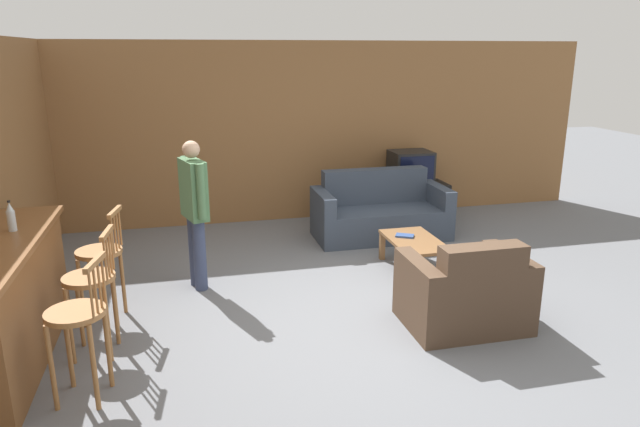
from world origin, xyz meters
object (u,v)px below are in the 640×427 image
armchair_near (466,294)px  tv_unit (409,201)px  bar_chair_near (79,323)px  bar_chair_far (101,260)px  couch_far (380,214)px  tv (411,168)px  book_on_table (405,236)px  person_by_window (195,207)px  coffee_table (414,244)px  bar_chair_mid (92,287)px  bottle (11,217)px

armchair_near → tv_unit: size_ratio=0.95×
bar_chair_near → armchair_near: size_ratio=1.00×
tv_unit → bar_chair_far: bearing=-147.8°
couch_far → tv: bearing=45.8°
tv_unit → book_on_table: bearing=-113.7°
tv → book_on_table: size_ratio=2.46×
person_by_window → bar_chair_near: bearing=-114.8°
coffee_table → person_by_window: person_by_window is taller
bar_chair_mid → tv: bearing=38.2°
armchair_near → coffee_table: bearing=86.3°
bottle → book_on_table: bottle is taller
book_on_table → person_by_window: 2.42m
bottle → person_by_window: size_ratio=0.16×
tv → person_by_window: (-3.22, -1.98, 0.12)m
couch_far → tv: 1.16m
bar_chair_far → coffee_table: 3.36m
bar_chair_mid → bottle: size_ratio=4.21×
bar_chair_mid → person_by_window: size_ratio=0.68×
couch_far → tv: tv is taller
bar_chair_far → coffee_table: (3.31, 0.50, -0.28)m
armchair_near → book_on_table: (0.02, 1.55, 0.07)m
bar_chair_near → bar_chair_far: bearing=90.0°
person_by_window → coffee_table: bearing=-2.2°
armchair_near → coffee_table: size_ratio=1.14×
bar_chair_near → bottle: bearing=122.6°
bar_chair_near → armchair_near: 3.25m
bar_chair_far → tv: size_ratio=1.81×
bar_chair_near → tv_unit: bearing=43.5°
coffee_table → tv: tv is taller
book_on_table → person_by_window: person_by_window is taller
bottle → book_on_table: size_ratio=1.06×
coffee_table → book_on_table: size_ratio=3.88×
tv_unit → couch_far: bearing=-134.1°
coffee_table → person_by_window: 2.50m
couch_far → bar_chair_far: bearing=-151.7°
bar_chair_far → couch_far: (3.35, 1.81, -0.28)m
armchair_near → bottle: size_ratio=4.20×
tv → book_on_table: 2.15m
bar_chair_near → person_by_window: size_ratio=0.68×
bar_chair_far → bottle: size_ratio=4.21×
tv → person_by_window: bearing=-148.4°
bar_chair_mid → tv: bar_chair_mid is taller
couch_far → armchair_near: 2.73m
bar_chair_mid → person_by_window: (0.87, 1.23, 0.29)m
couch_far → book_on_table: 1.18m
armchair_near → person_by_window: 2.85m
bar_chair_near → bottle: 1.23m
tv → tv_unit: bearing=90.0°
person_by_window → couch_far: bearing=26.2°
tv → bottle: (-4.68, -2.95, 0.39)m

